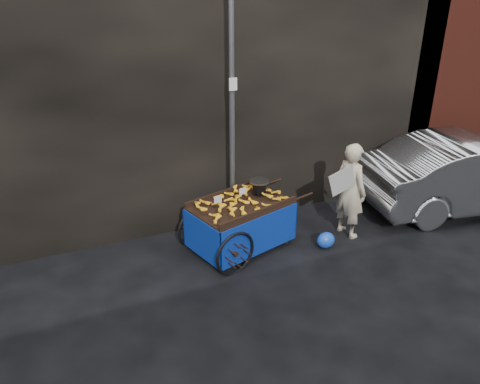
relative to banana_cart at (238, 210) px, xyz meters
name	(u,v)px	position (x,y,z in m)	size (l,w,h in m)	color
ground	(248,275)	(-0.16, -0.72, -0.66)	(80.00, 80.00, 0.00)	black
building_wall	(208,62)	(0.24, 1.88, 1.84)	(13.50, 2.00, 5.00)	black
street_pole	(232,110)	(0.14, 0.58, 1.34)	(0.12, 0.10, 4.00)	slate
banana_cart	(238,210)	(0.00, 0.00, 0.00)	(2.14, 1.39, 1.08)	black
vendor	(351,190)	(1.78, -0.27, 0.11)	(0.75, 0.63, 1.54)	beige
plastic_bag	(326,240)	(1.24, -0.51, -0.53)	(0.29, 0.23, 0.26)	blue
parked_car	(473,173)	(4.37, -0.28, -0.01)	(1.39, 3.98, 1.31)	silver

